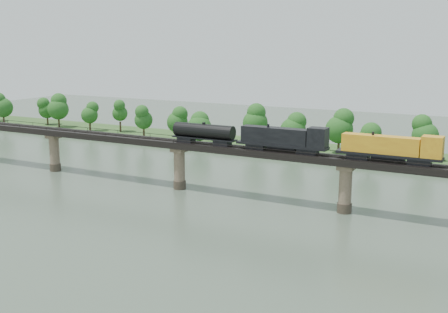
% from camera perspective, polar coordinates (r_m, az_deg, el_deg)
% --- Properties ---
extents(ground, '(400.00, 400.00, 0.00)m').
position_cam_1_polar(ground, '(111.27, -12.96, -6.70)').
color(ground, '#3C4C3C').
rests_on(ground, ground).
extents(far_bank, '(300.00, 24.00, 1.60)m').
position_cam_1_polar(far_bank, '(181.52, 4.92, 0.89)').
color(far_bank, '#2B4D1F').
rests_on(far_bank, ground).
extents(bridge, '(236.00, 30.00, 11.50)m').
position_cam_1_polar(bridge, '(132.91, -4.55, -1.00)').
color(bridge, '#473A2D').
rests_on(bridge, ground).
extents(bridge_superstructure, '(220.00, 4.90, 0.75)m').
position_cam_1_polar(bridge_superstructure, '(131.68, -4.60, 1.69)').
color(bridge_superstructure, black).
rests_on(bridge_superstructure, bridge).
extents(far_treeline, '(289.06, 17.54, 13.60)m').
position_cam_1_polar(far_treeline, '(179.60, 1.98, 3.41)').
color(far_treeline, '#382619').
rests_on(far_treeline, far_bank).
extents(freight_train, '(81.75, 3.18, 5.63)m').
position_cam_1_polar(freight_train, '(114.58, 12.86, 1.16)').
color(freight_train, black).
rests_on(freight_train, bridge).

